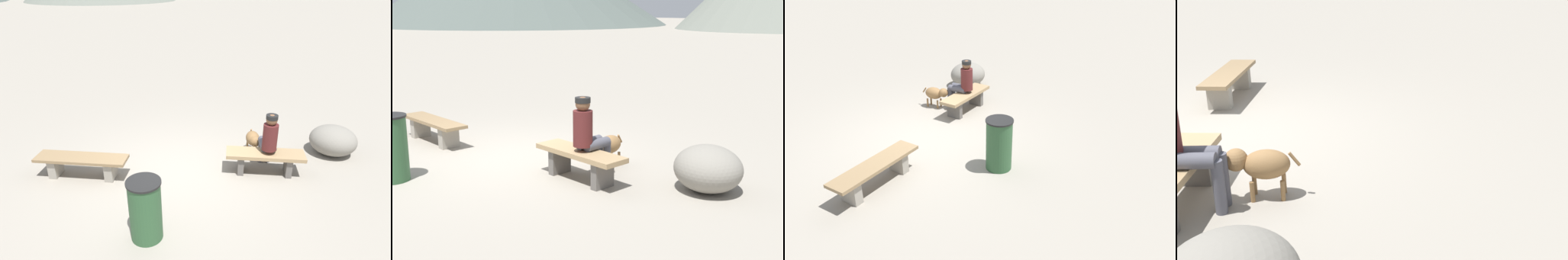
# 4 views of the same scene
# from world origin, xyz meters

# --- Properties ---
(ground) EXTENTS (210.00, 210.00, 0.06)m
(ground) POSITION_xyz_m (0.00, 0.00, -0.03)
(ground) COLOR gray
(bench_left) EXTENTS (1.80, 0.67, 0.43)m
(bench_left) POSITION_xyz_m (-1.83, -0.08, 0.30)
(bench_left) COLOR gray
(bench_left) RESTS_ON ground
(bench_right) EXTENTS (1.55, 0.65, 0.45)m
(bench_right) POSITION_xyz_m (1.70, -0.06, 0.33)
(bench_right) COLOR #605B56
(bench_right) RESTS_ON ground
(seated_person) EXTENTS (0.34, 0.65, 1.25)m
(seated_person) POSITION_xyz_m (1.77, 0.04, 0.71)
(seated_person) COLOR #511E1E
(seated_person) RESTS_ON ground
(dog) EXTENTS (0.30, 0.71, 0.52)m
(dog) POSITION_xyz_m (1.62, 0.71, 0.36)
(dog) COLOR olive
(dog) RESTS_ON ground
(boulder) EXTENTS (1.29, 1.25, 0.65)m
(boulder) POSITION_xyz_m (3.36, 0.67, 0.32)
(boulder) COLOR gray
(boulder) RESTS_ON ground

